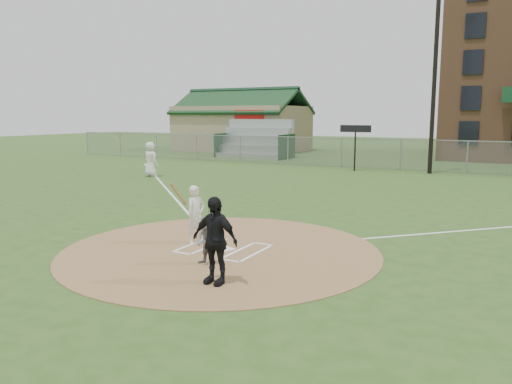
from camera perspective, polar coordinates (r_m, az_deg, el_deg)
The scene contains 14 objects.
ground at distance 13.36m, azimuth -4.05°, elevation -6.68°, with size 140.00×140.00×0.00m, color #2D4F1B.
dirt_circle at distance 13.36m, azimuth -4.05°, elevation -6.64°, with size 8.40×8.40×0.02m, color #967347.
home_plate at distance 13.34m, azimuth -3.85°, elevation -6.55°, with size 0.50×0.50×0.03m, color white.
foul_line_third at distance 25.69m, azimuth -10.47°, elevation 0.70°, with size 0.10×24.00×0.01m, color white.
catcher at distance 11.92m, azimuth -5.62°, elevation -5.62°, with size 0.57×0.44×1.17m, color slate.
umpire at distance 10.57m, azimuth -4.75°, elevation -5.51°, with size 1.10×0.46×1.87m, color black.
ondeck_player at distance 29.69m, azimuth -11.96°, elevation 3.68°, with size 0.99×0.64×2.02m, color silver.
batters_boxes at distance 13.48m, azimuth -3.71°, elevation -6.43°, with size 2.08×1.88×0.01m.
batter_at_plate at distance 13.93m, azimuth -6.90°, elevation -2.55°, with size 0.66×1.04×1.78m.
outfield_fence at distance 33.71m, azimuth 16.19°, elevation 4.12°, with size 56.08×0.08×2.03m.
bleachers at distance 42.13m, azimuth -0.19°, elevation 6.12°, with size 6.08×3.20×3.20m.
clubhouse at distance 50.46m, azimuth -1.57°, elevation 7.47°, with size 12.20×8.71×6.23m.
light_pole at distance 32.42m, azimuth 19.81°, elevation 13.69°, with size 1.20×0.30×12.22m.
scoreboard_sign at distance 32.50m, azimuth 11.29°, elevation 6.56°, with size 2.00×0.10×2.93m.
Camera 1 is at (6.85, -10.91, 3.56)m, focal length 35.00 mm.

